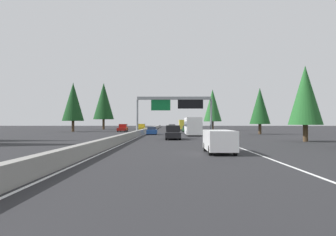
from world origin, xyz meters
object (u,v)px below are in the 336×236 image
at_px(minivan_far_left, 172,127).
at_px(oncoming_near, 141,127).
at_px(conifer_right_far, 213,105).
at_px(minivan_near_center, 219,140).
at_px(conifer_left_far, 104,101).
at_px(sedan_distant_b, 171,130).
at_px(pickup_mid_left, 173,132).
at_px(conifer_right_near, 305,95).
at_px(oncoming_far, 123,128).
at_px(sign_gantry_overhead, 175,105).
at_px(box_truck_mid_center, 183,125).
at_px(conifer_left_mid, 73,102).
at_px(bus_far_center, 193,126).
at_px(sedan_far_right, 186,129).
at_px(sedan_mid_right, 152,131).
at_px(conifer_right_mid, 260,106).

xyz_separation_m(minivan_far_left, oncoming_near, (-12.30, 8.51, -0.04)).
height_order(minivan_far_left, conifer_right_far, conifer_right_far).
xyz_separation_m(minivan_near_center, conifer_right_far, (70.03, -8.11, 6.08)).
bearing_deg(minivan_far_left, conifer_left_far, 87.23).
bearing_deg(sedan_distant_b, pickup_mid_left, -179.53).
relative_size(conifer_right_near, conifer_right_far, 0.78).
bearing_deg(conifer_right_near, oncoming_far, 33.05).
distance_m(conifer_right_far, conifer_left_far, 35.23).
xyz_separation_m(minivan_near_center, oncoming_near, (68.56, 11.78, -0.04)).
bearing_deg(oncoming_far, sedan_distant_b, 43.01).
bearing_deg(sign_gantry_overhead, pickup_mid_left, 177.68).
distance_m(box_truck_mid_center, conifer_right_near, 55.15).
xyz_separation_m(box_truck_mid_center, conifer_left_mid, (-11.42, 27.44, 5.70)).
xyz_separation_m(bus_far_center, box_truck_mid_center, (33.79, 0.37, -0.11)).
bearing_deg(sedan_distant_b, conifer_left_mid, 63.18).
distance_m(bus_far_center, oncoming_far, 27.88).
height_order(minivan_near_center, conifer_right_far, conifer_right_far).
height_order(sedan_far_right, sedan_mid_right, same).
bearing_deg(sedan_mid_right, box_truck_mid_center, -12.80).
bearing_deg(oncoming_near, sedan_mid_right, 8.66).
xyz_separation_m(sedan_mid_right, conifer_left_mid, (19.39, 20.44, 6.63)).
bearing_deg(conifer_right_near, sedan_mid_right, 40.61).
distance_m(sedan_mid_right, conifer_right_mid, 21.30).
relative_size(minivan_near_center, pickup_mid_left, 0.89).
distance_m(box_truck_mid_center, minivan_far_left, 12.49).
xyz_separation_m(minivan_near_center, conifer_left_mid, (57.36, 27.56, 6.36)).
relative_size(pickup_mid_left, oncoming_near, 1.00).
relative_size(minivan_far_left, oncoming_far, 0.89).
height_order(minivan_far_left, conifer_left_far, conifer_left_far).
xyz_separation_m(sedan_far_right, oncoming_far, (0.37, 15.55, 0.23)).
height_order(pickup_mid_left, conifer_left_far, conifer_left_far).
relative_size(bus_far_center, oncoming_near, 2.05).
height_order(minivan_far_left, conifer_left_mid, conifer_left_mid).
height_order(conifer_right_mid, conifer_left_far, conifer_left_far).
relative_size(box_truck_mid_center, minivan_far_left, 1.70).
bearing_deg(oncoming_near, sign_gantry_overhead, 13.40).
distance_m(sedan_far_right, conifer_right_far, 16.06).
height_order(sedan_distant_b, conifer_right_near, conifer_right_near).
distance_m(sign_gantry_overhead, conifer_left_far, 55.45).
bearing_deg(oncoming_near, conifer_right_near, 24.38).
relative_size(sign_gantry_overhead, minivan_near_center, 2.54).
distance_m(oncoming_near, conifer_right_near, 58.74).
bearing_deg(minivan_far_left, conifer_right_mid, -157.60).
bearing_deg(conifer_left_far, sign_gantry_overhead, -156.44).
distance_m(sign_gantry_overhead, oncoming_far, 29.94).
xyz_separation_m(sign_gantry_overhead, oncoming_near, (37.36, 8.90, -4.31)).
xyz_separation_m(sedan_distant_b, conifer_left_mid, (12.16, 24.06, 6.63)).
height_order(sedan_far_right, conifer_left_far, conifer_left_far).
bearing_deg(conifer_right_far, sedan_distant_b, 154.93).
distance_m(minivan_far_left, conifer_right_mid, 44.32).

